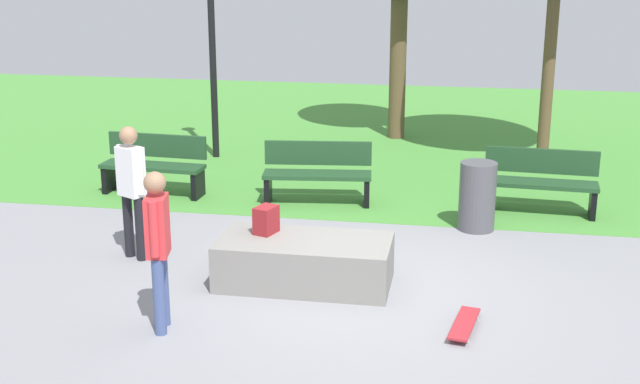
{
  "coord_description": "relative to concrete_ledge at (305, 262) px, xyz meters",
  "views": [
    {
      "loc": [
        1.14,
        -8.84,
        3.82
      ],
      "look_at": [
        -0.6,
        1.13,
        0.8
      ],
      "focal_mm": 47.94,
      "sensor_mm": 36.0,
      "label": 1
    }
  ],
  "objects": [
    {
      "name": "park_bench_far_right",
      "position": [
        -2.97,
        3.16,
        0.21
      ],
      "size": [
        1.63,
        0.57,
        0.91
      ],
      "color": "#1E4223",
      "rests_on": "ground_plane"
    },
    {
      "name": "grass_lawn",
      "position": [
        0.6,
        8.1,
        -0.26
      ],
      "size": [
        26.6,
        11.61,
        0.01
      ],
      "primitive_type": "cube",
      "color": "#478C38",
      "rests_on": "ground_plane"
    },
    {
      "name": "lamp_post",
      "position": [
        -2.7,
        5.54,
        2.21
      ],
      "size": [
        0.28,
        0.28,
        4.06
      ],
      "color": "black",
      "rests_on": "ground_plane"
    },
    {
      "name": "skateboard_by_ledge",
      "position": [
        1.82,
        -0.9,
        -0.2
      ],
      "size": [
        0.33,
        0.82,
        0.08
      ],
      "color": "#A5262D",
      "rests_on": "ground_plane"
    },
    {
      "name": "park_bench_near_lamppost",
      "position": [
        2.83,
        3.2,
        0.21
      ],
      "size": [
        1.63,
        0.57,
        0.91
      ],
      "color": "#1E4223",
      "rests_on": "ground_plane"
    },
    {
      "name": "skater_watching",
      "position": [
        -2.22,
        0.45,
        0.7
      ],
      "size": [
        0.39,
        0.33,
        1.67
      ],
      "color": "black",
      "rests_on": "ground_plane"
    },
    {
      "name": "trash_bin",
      "position": [
        1.94,
        2.28,
        0.2
      ],
      "size": [
        0.49,
        0.49,
        0.94
      ],
      "primitive_type": "cylinder",
      "color": "#4C4C51",
      "rests_on": "ground_plane"
    },
    {
      "name": "ground_plane",
      "position": [
        0.6,
        -0.1,
        -0.27
      ],
      "size": [
        28.0,
        28.0,
        0.0
      ],
      "primitive_type": "plane",
      "color": "gray"
    },
    {
      "name": "skater_performing_trick",
      "position": [
        -1.19,
        -1.41,
        0.7
      ],
      "size": [
        0.25,
        0.42,
        1.66
      ],
      "color": "#3F5184",
      "rests_on": "ground_plane"
    },
    {
      "name": "concrete_ledge",
      "position": [
        0.0,
        0.0,
        0.0
      ],
      "size": [
        1.97,
        0.97,
        0.53
      ],
      "primitive_type": "cube",
      "color": "gray",
      "rests_on": "ground_plane"
    },
    {
      "name": "park_bench_near_path",
      "position": [
        -0.4,
        3.11,
        0.21
      ],
      "size": [
        1.64,
        0.65,
        0.91
      ],
      "color": "#1E4223",
      "rests_on": "ground_plane"
    },
    {
      "name": "backpack_on_ledge",
      "position": [
        -0.48,
        0.15,
        0.43
      ],
      "size": [
        0.28,
        0.33,
        0.32
      ],
      "primitive_type": "cube",
      "rotation": [
        0.0,
        0.0,
        1.23
      ],
      "color": "maroon",
      "rests_on": "concrete_ledge"
    }
  ]
}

